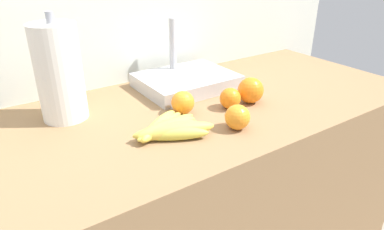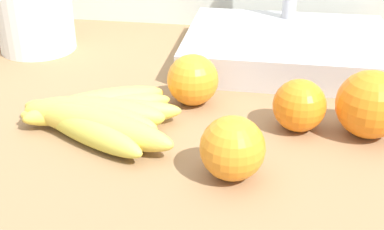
# 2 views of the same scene
# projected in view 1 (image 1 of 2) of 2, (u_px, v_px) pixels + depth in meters

# --- Properties ---
(counter) EXTENTS (1.72, 0.65, 0.87)m
(counter) POSITION_uv_depth(u_px,v_px,m) (172.00, 225.00, 1.22)
(counter) COLOR olive
(counter) RESTS_ON ground
(wall_back) EXTENTS (2.12, 0.06, 1.30)m
(wall_back) POSITION_uv_depth(u_px,v_px,m) (126.00, 132.00, 1.39)
(wall_back) COLOR silver
(wall_back) RESTS_ON ground
(banana_bunch) EXTENTS (0.22, 0.19, 0.04)m
(banana_bunch) POSITION_uv_depth(u_px,v_px,m) (168.00, 129.00, 0.91)
(banana_bunch) COLOR #D7CE4C
(banana_bunch) RESTS_ON counter
(orange_back_right) EXTENTS (0.07, 0.07, 0.07)m
(orange_back_right) POSITION_uv_depth(u_px,v_px,m) (230.00, 98.00, 1.06)
(orange_back_right) COLOR orange
(orange_back_right) RESTS_ON counter
(orange_front) EXTENTS (0.08, 0.08, 0.08)m
(orange_front) POSITION_uv_depth(u_px,v_px,m) (251.00, 90.00, 1.10)
(orange_front) COLOR orange
(orange_front) RESTS_ON counter
(orange_center) EXTENTS (0.07, 0.07, 0.07)m
(orange_center) POSITION_uv_depth(u_px,v_px,m) (183.00, 102.00, 1.02)
(orange_center) COLOR orange
(orange_center) RESTS_ON counter
(orange_far_right) EXTENTS (0.07, 0.07, 0.07)m
(orange_far_right) POSITION_uv_depth(u_px,v_px,m) (237.00, 117.00, 0.93)
(orange_far_right) COLOR orange
(orange_far_right) RESTS_ON counter
(paper_towel_roll) EXTENTS (0.13, 0.13, 0.30)m
(paper_towel_roll) POSITION_uv_depth(u_px,v_px,m) (59.00, 73.00, 0.96)
(paper_towel_roll) COLOR white
(paper_towel_roll) RESTS_ON counter
(sink_basin) EXTENTS (0.32, 0.25, 0.23)m
(sink_basin) POSITION_uv_depth(u_px,v_px,m) (186.00, 80.00, 1.22)
(sink_basin) COLOR #B7BABF
(sink_basin) RESTS_ON counter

